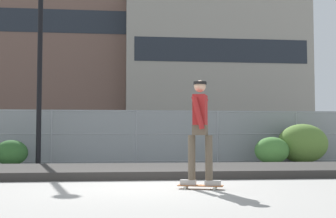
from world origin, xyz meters
The scene contains 14 objects.
ground_plane centered at (0.00, 0.00, 0.00)m, with size 120.00×120.00×0.00m, color gray.
gravel_berm centered at (0.00, 2.88, 0.09)m, with size 15.21×3.24×0.18m, color #33302D.
skateboard centered at (0.81, -0.41, 0.06)m, with size 0.82×0.45×0.07m.
skater centered at (0.81, -0.41, 1.14)m, with size 0.71×0.62×1.86m.
chain_fence centered at (0.00, 7.75, 0.93)m, with size 17.56×0.06×1.85m.
street_lamp centered at (-3.15, 6.59, 4.54)m, with size 0.44×0.44×7.39m.
parked_car_near centered at (-5.41, 11.10, 0.84)m, with size 4.52×2.19×1.66m.
parked_car_mid centered at (0.48, 11.43, 0.84)m, with size 4.51×2.17×1.66m.
parked_car_far centered at (6.05, 11.16, 0.84)m, with size 4.48×2.10×1.66m.
library_building centered at (-12.93, 48.07, 10.49)m, with size 29.43×15.38×20.97m.
office_block centered at (10.19, 43.41, 7.92)m, with size 19.87×10.57×15.85m.
shrub_left centered at (-4.01, 6.67, 0.41)m, with size 1.05×0.86×0.81m.
shrub_center centered at (4.52, 6.58, 0.45)m, with size 1.17×0.96×0.90m.
shrub_right centered at (5.74, 6.93, 0.68)m, with size 1.76×1.44×1.36m.
Camera 1 is at (-0.67, -8.54, 0.94)m, focal length 49.49 mm.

